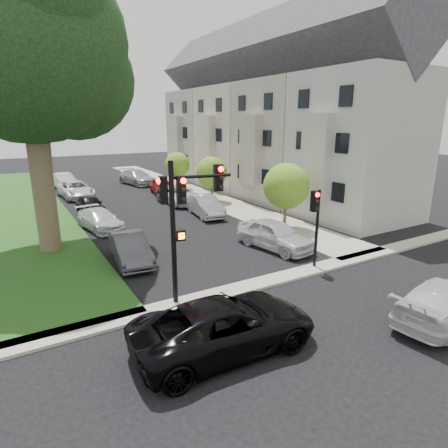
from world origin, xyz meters
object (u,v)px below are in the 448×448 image
car_cross_far (447,301)px  car_parked_7 (90,204)px  car_cross_near (225,325)px  car_parked_0 (275,235)px  traffic_signal_main (183,207)px  car_parked_1 (205,206)px  small_tree_b (212,172)px  car_parked_8 (76,190)px  car_parked_2 (179,195)px  car_parked_9 (64,181)px  car_parked_5 (130,248)px  car_parked_4 (137,177)px  car_parked_6 (100,220)px  small_tree_a (286,186)px  small_tree_c (177,165)px  traffic_signal_secondary (316,215)px  car_parked_3 (162,186)px  eucalyptus (23,42)px

car_cross_far → car_parked_7: car_cross_far is taller
car_cross_near → car_parked_0: 9.79m
traffic_signal_main → car_parked_1: size_ratio=1.20×
small_tree_b → car_parked_8: small_tree_b is taller
car_parked_7 → car_parked_2: bearing=-5.0°
car_cross_near → car_parked_9: size_ratio=1.22×
car_parked_5 → car_parked_4: bearing=77.0°
car_parked_6 → small_tree_b: bearing=8.8°
car_parked_5 → car_parked_7: size_ratio=1.11×
small_tree_a → car_parked_5: bearing=-177.4°
car_cross_far → small_tree_a: bearing=-18.4°
small_tree_c → traffic_signal_secondary: traffic_signal_secondary is taller
traffic_signal_secondary → car_parked_0: size_ratio=0.81×
small_tree_b → car_parked_9: (-9.86, 13.95, -1.84)m
car_cross_near → car_parked_7: (0.15, 20.42, -0.14)m
traffic_signal_main → car_parked_8: (-0.06, 23.57, -3.05)m
car_parked_3 → car_parked_5: 17.83m
small_tree_b → traffic_signal_secondary: small_tree_b is taller
small_tree_b → car_parked_3: 6.53m
car_cross_near → car_parked_1: car_cross_near is taller
small_tree_a → car_parked_5: size_ratio=0.99×
eucalyptus → car_parked_0: size_ratio=3.23×
car_cross_far → car_parked_6: size_ratio=1.13×
car_parked_1 → car_parked_7: size_ratio=1.17×
small_tree_a → car_parked_6: (-10.11, 6.25, -2.23)m
car_parked_5 → small_tree_c: bearing=65.2°
car_cross_near → car_parked_4: bearing=-10.8°
car_parked_8 → car_cross_near: bearing=-94.5°
car_parked_7 → car_parked_9: car_parked_9 is taller
eucalyptus → traffic_signal_secondary: bearing=-40.7°
small_tree_a → car_parked_4: small_tree_a is taller
car_cross_far → car_parked_2: bearing=-6.8°
traffic_signal_secondary → car_parked_2: 16.78m
small_tree_c → car_parked_8: size_ratio=0.71×
car_parked_4 → car_parked_8: (-7.10, -4.24, -0.06)m
car_cross_far → car_parked_0: size_ratio=1.08×
traffic_signal_secondary → car_parked_9: size_ratio=0.80×
car_cross_far → car_parked_8: 30.44m
traffic_signal_secondary → car_parked_0: bearing=85.5°
eucalyptus → car_parked_6: eucalyptus is taller
traffic_signal_main → car_parked_7: 17.20m
traffic_signal_main → car_parked_1: 13.90m
small_tree_a → car_parked_4: (-2.53, 22.15, -2.07)m
small_tree_c → car_parked_9: (-9.86, 6.77, -1.73)m
car_parked_6 → car_parked_7: 5.02m
small_tree_c → car_parked_0: (-2.71, -19.32, -1.71)m
car_parked_5 → car_parked_7: (0.46, 11.72, -0.05)m
car_cross_far → car_parked_3: 27.14m
car_parked_1 → car_parked_4: car_parked_4 is taller
small_tree_b → car_parked_1: size_ratio=0.86×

